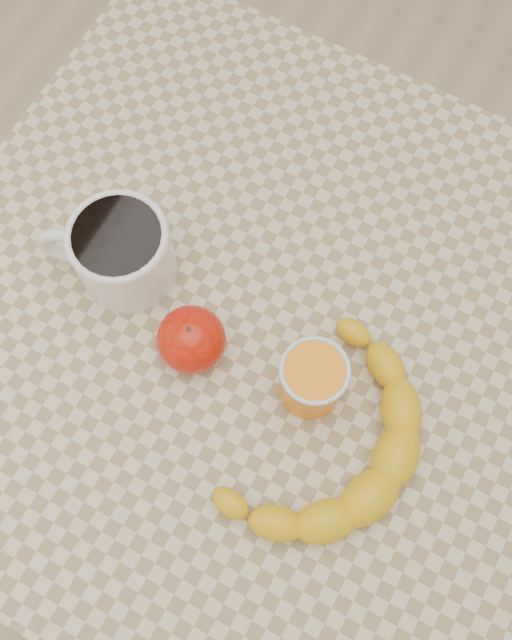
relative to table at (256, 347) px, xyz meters
The scene contains 6 objects.
ground 0.66m from the table, ahead, with size 3.00×3.00×0.00m, color tan.
table is the anchor object (origin of this frame).
coffee_mug 0.22m from the table, behind, with size 0.17×0.14×0.10m.
orange_juice_glass 0.16m from the table, 23.17° to the right, with size 0.07×0.07×0.09m.
apple 0.14m from the table, 129.87° to the right, with size 0.10×0.10×0.07m.
banana 0.19m from the table, 33.34° to the right, with size 0.30×0.36×0.05m, color gold, non-canonical shape.
Camera 1 is at (0.13, -0.23, 1.53)m, focal length 40.00 mm.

